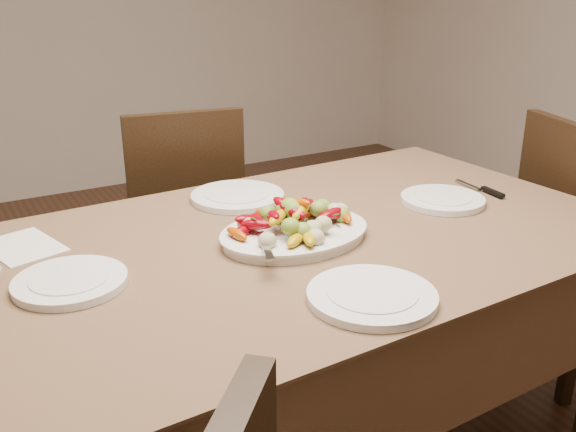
# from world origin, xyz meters

# --- Properties ---
(dining_table) EXTENTS (1.88, 1.11, 0.76)m
(dining_table) POSITION_xyz_m (-0.15, -0.01, 0.38)
(dining_table) COLOR brown
(dining_table) RESTS_ON ground
(chair_far) EXTENTS (0.48, 0.48, 0.95)m
(chair_far) POSITION_xyz_m (-0.10, 0.93, 0.47)
(chair_far) COLOR black
(chair_far) RESTS_ON ground
(serving_platter) EXTENTS (0.40, 0.30, 0.02)m
(serving_platter) POSITION_xyz_m (-0.14, -0.02, 0.77)
(serving_platter) COLOR white
(serving_platter) RESTS_ON dining_table
(roasted_vegetables) EXTENTS (0.33, 0.23, 0.09)m
(roasted_vegetables) POSITION_xyz_m (-0.14, -0.02, 0.83)
(roasted_vegetables) COLOR #72020B
(roasted_vegetables) RESTS_ON serving_platter
(serving_spoon) EXTENTS (0.28, 0.16, 0.03)m
(serving_spoon) POSITION_xyz_m (-0.21, -0.06, 0.81)
(serving_spoon) COLOR #9EA0A8
(serving_spoon) RESTS_ON serving_platter
(plate_left) EXTENTS (0.25, 0.25, 0.02)m
(plate_left) POSITION_xyz_m (-0.70, -0.00, 0.77)
(plate_left) COLOR white
(plate_left) RESTS_ON dining_table
(plate_right) EXTENTS (0.25, 0.25, 0.02)m
(plate_right) POSITION_xyz_m (0.38, -0.00, 0.77)
(plate_right) COLOR white
(plate_right) RESTS_ON dining_table
(plate_far) EXTENTS (0.28, 0.28, 0.02)m
(plate_far) POSITION_xyz_m (-0.13, 0.33, 0.77)
(plate_far) COLOR white
(plate_far) RESTS_ON dining_table
(plate_near) EXTENTS (0.27, 0.27, 0.02)m
(plate_near) POSITION_xyz_m (-0.17, -0.38, 0.77)
(plate_near) COLOR white
(plate_near) RESTS_ON dining_table
(menu_card) EXTENTS (0.20, 0.24, 0.00)m
(menu_card) POSITION_xyz_m (-0.75, 0.28, 0.76)
(menu_card) COLOR silver
(menu_card) RESTS_ON dining_table
(table_knife) EXTENTS (0.03, 0.20, 0.01)m
(table_knife) POSITION_xyz_m (0.56, 0.02, 0.76)
(table_knife) COLOR #9EA0A8
(table_knife) RESTS_ON dining_table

